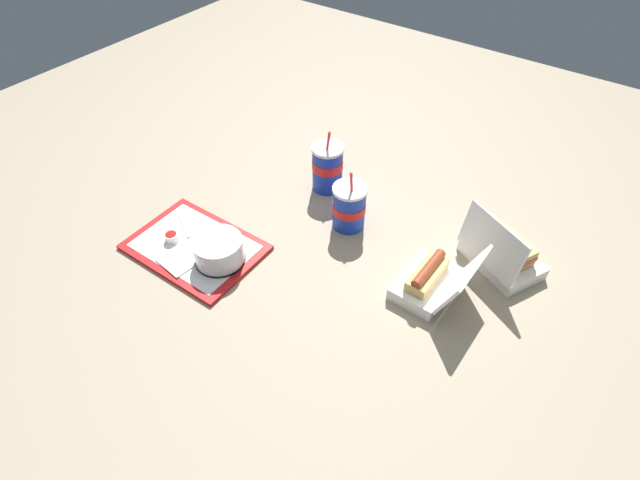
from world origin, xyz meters
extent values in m
plane|color=gray|center=(0.00, 0.00, 0.00)|extent=(3.20, 3.20, 0.00)
cube|color=red|center=(-0.25, -0.17, 0.01)|extent=(0.37, 0.27, 0.01)
cube|color=white|center=(-0.25, -0.17, 0.01)|extent=(0.33, 0.23, 0.00)
cylinder|color=black|center=(-0.15, -0.17, 0.02)|extent=(0.14, 0.14, 0.01)
cylinder|color=beige|center=(-0.15, -0.17, 0.04)|extent=(0.10, 0.10, 0.05)
cylinder|color=silver|center=(-0.15, -0.17, 0.05)|extent=(0.14, 0.14, 0.07)
cylinder|color=white|center=(-0.32, -0.19, 0.03)|extent=(0.04, 0.04, 0.02)
cylinder|color=#9E140F|center=(-0.32, -0.19, 0.04)|extent=(0.03, 0.03, 0.01)
cube|color=white|center=(-0.24, -0.23, 0.02)|extent=(0.11, 0.11, 0.00)
cube|color=white|center=(-0.33, -0.13, 0.02)|extent=(0.10, 0.07, 0.00)
cube|color=white|center=(0.48, 0.29, 0.02)|extent=(0.25, 0.22, 0.04)
cube|color=white|center=(0.45, 0.23, 0.11)|extent=(0.20, 0.12, 0.14)
cube|color=tan|center=(0.48, 0.29, 0.05)|extent=(0.17, 0.14, 0.02)
cube|color=#D64C38|center=(0.48, 0.29, 0.07)|extent=(0.17, 0.14, 0.01)
cube|color=tan|center=(0.48, 0.29, 0.08)|extent=(0.17, 0.14, 0.02)
cube|color=white|center=(0.35, 0.08, 0.02)|extent=(0.13, 0.19, 0.04)
cube|color=white|center=(0.44, 0.08, 0.10)|extent=(0.06, 0.19, 0.12)
cube|color=tan|center=(0.35, 0.08, 0.06)|extent=(0.06, 0.15, 0.03)
cylinder|color=brown|center=(0.35, 0.08, 0.08)|extent=(0.03, 0.14, 0.03)
cylinder|color=yellow|center=(0.35, 0.08, 0.09)|extent=(0.01, 0.12, 0.01)
cylinder|color=#1938B7|center=(0.05, 0.17, 0.07)|extent=(0.10, 0.10, 0.13)
cylinder|color=red|center=(0.05, 0.17, 0.07)|extent=(0.10, 0.10, 0.03)
cylinder|color=white|center=(0.05, 0.17, 0.14)|extent=(0.10, 0.10, 0.01)
cylinder|color=red|center=(0.06, 0.17, 0.17)|extent=(0.01, 0.01, 0.06)
cylinder|color=#1938B7|center=(-0.11, 0.29, 0.07)|extent=(0.10, 0.10, 0.15)
cylinder|color=red|center=(-0.11, 0.29, 0.09)|extent=(0.10, 0.10, 0.03)
cylinder|color=white|center=(-0.11, 0.29, 0.15)|extent=(0.10, 0.10, 0.01)
cylinder|color=red|center=(-0.10, 0.28, 0.19)|extent=(0.01, 0.01, 0.06)
camera|label=1|loc=(0.63, -0.77, 1.02)|focal=28.00mm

